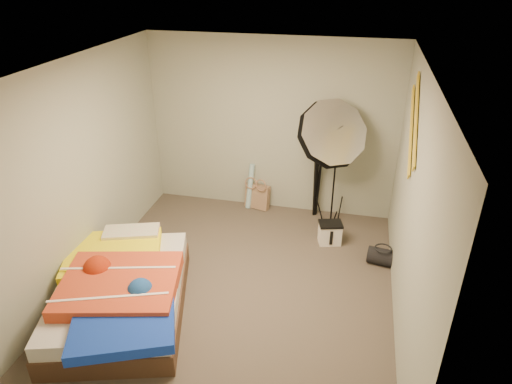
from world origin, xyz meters
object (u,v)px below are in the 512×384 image
(tote_bag, at_px, (257,196))
(photo_umbrella, at_px, (331,135))
(bed, at_px, (121,291))
(duffel_bag, at_px, (382,257))
(camera_tripod, at_px, (318,164))
(wrapping_roll, at_px, (250,186))
(camera_case, at_px, (330,234))

(tote_bag, bearing_deg, photo_umbrella, -4.78)
(bed, bearing_deg, tote_bag, 70.59)
(tote_bag, distance_m, bed, 2.69)
(bed, bearing_deg, photo_umbrella, 48.79)
(duffel_bag, bearing_deg, camera_tripod, 141.99)
(wrapping_roll, bearing_deg, duffel_bag, -28.69)
(wrapping_roll, distance_m, camera_tripod, 1.09)
(tote_bag, distance_m, photo_umbrella, 1.61)
(duffel_bag, relative_size, photo_umbrella, 0.18)
(tote_bag, distance_m, wrapping_roll, 0.19)
(camera_case, distance_m, duffel_bag, 0.74)
(bed, distance_m, camera_tripod, 3.12)
(camera_case, height_order, photo_umbrella, photo_umbrella)
(tote_bag, bearing_deg, camera_tripod, 11.89)
(tote_bag, relative_size, duffel_bag, 1.07)
(duffel_bag, relative_size, camera_tripod, 0.24)
(photo_umbrella, bearing_deg, duffel_bag, -42.21)
(camera_case, distance_m, camera_tripod, 1.01)
(bed, height_order, photo_umbrella, photo_umbrella)
(wrapping_roll, xyz_separation_m, bed, (-0.78, -2.54, -0.07))
(tote_bag, xyz_separation_m, bed, (-0.90, -2.54, 0.09))
(photo_umbrella, bearing_deg, tote_bag, 161.51)
(duffel_bag, xyz_separation_m, photo_umbrella, (-0.78, 0.71, 1.27))
(tote_bag, height_order, photo_umbrella, photo_umbrella)
(duffel_bag, height_order, photo_umbrella, photo_umbrella)
(photo_umbrella, height_order, camera_tripod, photo_umbrella)
(wrapping_roll, relative_size, camera_case, 2.43)
(photo_umbrella, distance_m, camera_tripod, 0.67)
(camera_case, bearing_deg, bed, -153.48)
(camera_case, xyz_separation_m, duffel_bag, (0.67, -0.33, -0.04))
(wrapping_roll, height_order, camera_case, wrapping_roll)
(tote_bag, xyz_separation_m, photo_umbrella, (1.03, -0.34, 1.19))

